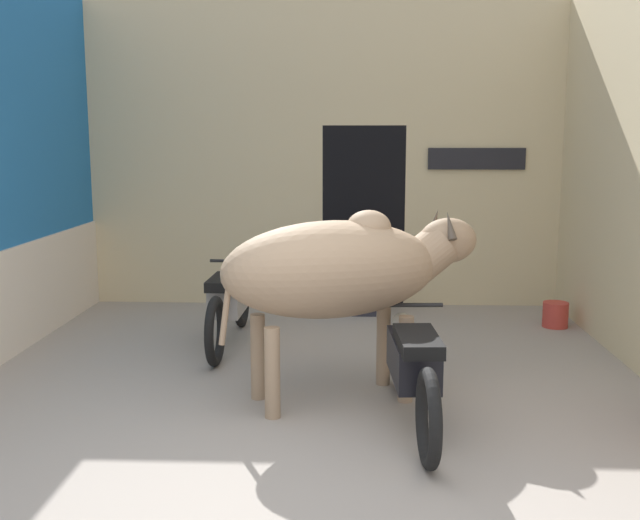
% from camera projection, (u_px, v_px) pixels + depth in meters
% --- Properties ---
extents(ground_plane, '(30.00, 30.00, 0.00)m').
position_uv_depth(ground_plane, '(290.00, 487.00, 4.21)').
color(ground_plane, '#9E9389').
extents(wall_back_with_doorway, '(5.42, 0.93, 3.47)m').
position_uv_depth(wall_back_with_doorway, '(336.00, 173.00, 8.80)').
color(wall_back_with_doorway, beige).
rests_on(wall_back_with_doorway, ground_plane).
extents(cow, '(2.05, 1.29, 1.42)m').
position_uv_depth(cow, '(342.00, 269.00, 5.47)').
color(cow, tan).
rests_on(cow, ground_plane).
extents(motorcycle_near, '(0.58, 1.97, 0.73)m').
position_uv_depth(motorcycle_near, '(413.00, 366.00, 5.07)').
color(motorcycle_near, black).
rests_on(motorcycle_near, ground_plane).
extents(motorcycle_far, '(0.58, 1.97, 0.73)m').
position_uv_depth(motorcycle_far, '(229.00, 301.00, 7.05)').
color(motorcycle_far, black).
rests_on(motorcycle_far, ground_plane).
extents(shopkeeper_seated, '(0.39, 0.34, 1.12)m').
position_uv_depth(shopkeeper_seated, '(364.00, 261.00, 8.29)').
color(shopkeeper_seated, '#282833').
rests_on(shopkeeper_seated, ground_plane).
extents(plastic_stool, '(0.30, 0.30, 0.39)m').
position_uv_depth(plastic_stool, '(336.00, 294.00, 8.40)').
color(plastic_stool, '#2856B2').
rests_on(plastic_stool, ground_plane).
extents(bucket, '(0.26, 0.26, 0.26)m').
position_uv_depth(bucket, '(555.00, 315.00, 7.74)').
color(bucket, '#C63D33').
rests_on(bucket, ground_plane).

